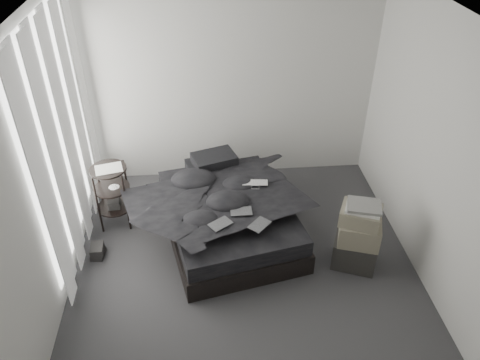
{
  "coord_description": "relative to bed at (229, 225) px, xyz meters",
  "views": [
    {
      "loc": [
        -0.36,
        -3.29,
        3.62
      ],
      "look_at": [
        0.0,
        0.8,
        0.75
      ],
      "focal_mm": 35.0,
      "sensor_mm": 36.0,
      "label": 1
    }
  ],
  "objects": [
    {
      "name": "floor",
      "position": [
        0.13,
        -0.81,
        -0.12
      ],
      "size": [
        3.6,
        4.2,
        0.01
      ],
      "primitive_type": "cube",
      "color": "#343437",
      "rests_on": "ground"
    },
    {
      "name": "ceiling",
      "position": [
        0.13,
        -0.81,
        2.48
      ],
      "size": [
        3.6,
        4.2,
        0.01
      ],
      "primitive_type": "cube",
      "color": "white",
      "rests_on": "ground"
    },
    {
      "name": "wall_back",
      "position": [
        0.13,
        1.29,
        1.18
      ],
      "size": [
        3.6,
        0.01,
        2.6
      ],
      "primitive_type": "cube",
      "color": "silver",
      "rests_on": "ground"
    },
    {
      "name": "wall_left",
      "position": [
        -1.67,
        -0.81,
        1.18
      ],
      "size": [
        0.01,
        4.2,
        2.6
      ],
      "primitive_type": "cube",
      "color": "silver",
      "rests_on": "ground"
    },
    {
      "name": "wall_right",
      "position": [
        1.93,
        -0.81,
        1.18
      ],
      "size": [
        0.01,
        4.2,
        2.6
      ],
      "primitive_type": "cube",
      "color": "silver",
      "rests_on": "ground"
    },
    {
      "name": "window_left",
      "position": [
        -1.65,
        0.09,
        1.23
      ],
      "size": [
        0.02,
        2.0,
        2.3
      ],
      "primitive_type": "cube",
      "color": "white",
      "rests_on": "wall_left"
    },
    {
      "name": "curtain_left",
      "position": [
        -1.6,
        0.09,
        1.16
      ],
      "size": [
        0.06,
        2.12,
        2.48
      ],
      "primitive_type": "cube",
      "color": "white",
      "rests_on": "wall_left"
    },
    {
      "name": "bed",
      "position": [
        0.0,
        0.0,
        0.0
      ],
      "size": [
        1.68,
        2.01,
        0.24
      ],
      "primitive_type": "cube",
      "rotation": [
        0.0,
        0.0,
        0.21
      ],
      "color": "black",
      "rests_on": "floor"
    },
    {
      "name": "mattress",
      "position": [
        0.0,
        0.0,
        0.22
      ],
      "size": [
        1.62,
        1.95,
        0.19
      ],
      "primitive_type": "cube",
      "rotation": [
        0.0,
        0.0,
        0.21
      ],
      "color": "black",
      "rests_on": "bed"
    },
    {
      "name": "duvet",
      "position": [
        0.01,
        -0.04,
        0.41
      ],
      "size": [
        1.6,
        1.75,
        0.21
      ],
      "primitive_type": "imported",
      "rotation": [
        0.0,
        0.0,
        0.21
      ],
      "color": "black",
      "rests_on": "mattress"
    },
    {
      "name": "pillow_lower",
      "position": [
        -0.19,
        0.66,
        0.37
      ],
      "size": [
        0.6,
        0.46,
        0.12
      ],
      "primitive_type": "cube",
      "rotation": [
        0.0,
        0.0,
        0.21
      ],
      "color": "black",
      "rests_on": "mattress"
    },
    {
      "name": "pillow_upper",
      "position": [
        -0.12,
        0.66,
        0.49
      ],
      "size": [
        0.58,
        0.48,
        0.11
      ],
      "primitive_type": "cube",
      "rotation": [
        0.0,
        0.0,
        0.32
      ],
      "color": "black",
      "rests_on": "pillow_lower"
    },
    {
      "name": "laptop",
      "position": [
        0.31,
        0.11,
        0.53
      ],
      "size": [
        0.3,
        0.21,
        0.02
      ],
      "primitive_type": "imported",
      "rotation": [
        0.0,
        0.0,
        -0.1
      ],
      "color": "silver",
      "rests_on": "duvet"
    },
    {
      "name": "comic_a",
      "position": [
        -0.11,
        -0.51,
        0.52
      ],
      "size": [
        0.27,
        0.25,
        0.01
      ],
      "primitive_type": "cube",
      "rotation": [
        0.0,
        0.0,
        0.59
      ],
      "color": "black",
      "rests_on": "duvet"
    },
    {
      "name": "comic_b",
      "position": [
        0.11,
        -0.33,
        0.52
      ],
      "size": [
        0.22,
        0.15,
        0.01
      ],
      "primitive_type": "cube",
      "rotation": [
        0.0,
        0.0,
        0.0
      ],
      "color": "black",
      "rests_on": "duvet"
    },
    {
      "name": "comic_c",
      "position": [
        0.28,
        -0.56,
        0.53
      ],
      "size": [
        0.26,
        0.26,
        0.01
      ],
      "primitive_type": "cube",
      "rotation": [
        0.0,
        0.0,
        0.82
      ],
      "color": "black",
      "rests_on": "duvet"
    },
    {
      "name": "side_stand",
      "position": [
        -1.31,
        0.32,
        0.26
      ],
      "size": [
        0.44,
        0.44,
        0.76
      ],
      "primitive_type": "cylinder",
      "rotation": [
        0.0,
        0.0,
        0.07
      ],
      "color": "black",
      "rests_on": "floor"
    },
    {
      "name": "papers",
      "position": [
        -1.3,
        0.31,
        0.64
      ],
      "size": [
        0.33,
        0.28,
        0.02
      ],
      "primitive_type": "cube",
      "rotation": [
        0.0,
        0.0,
        0.24
      ],
      "color": "white",
      "rests_on": "side_stand"
    },
    {
      "name": "floor_books",
      "position": [
        -1.45,
        -0.25,
        -0.05
      ],
      "size": [
        0.14,
        0.2,
        0.13
      ],
      "primitive_type": "cube",
      "rotation": [
        0.0,
        0.0,
        -0.05
      ],
      "color": "black",
      "rests_on": "floor"
    },
    {
      "name": "box_lower",
      "position": [
        1.3,
        -0.61,
        0.04
      ],
      "size": [
        0.54,
        0.48,
        0.32
      ],
      "primitive_type": "cube",
      "rotation": [
        0.0,
        0.0,
        -0.39
      ],
      "color": "black",
      "rests_on": "floor"
    },
    {
      "name": "box_mid",
      "position": [
        1.3,
        -0.62,
        0.33
      ],
      "size": [
        0.49,
        0.44,
        0.25
      ],
      "primitive_type": "cube",
      "rotation": [
        0.0,
        0.0,
        -0.32
      ],
      "color": "#6C6655",
      "rests_on": "box_lower"
    },
    {
      "name": "box_upper",
      "position": [
        1.29,
        -0.6,
        0.54
      ],
      "size": [
        0.49,
        0.45,
        0.17
      ],
      "primitive_type": "cube",
      "rotation": [
        0.0,
        0.0,
        -0.44
      ],
      "color": "#6C6655",
      "rests_on": "box_mid"
    },
    {
      "name": "art_book_white",
      "position": [
        1.3,
        -0.61,
        0.64
      ],
      "size": [
        0.41,
        0.37,
        0.03
      ],
      "primitive_type": "cube",
      "rotation": [
        0.0,
        0.0,
        -0.39
      ],
      "color": "silver",
      "rests_on": "box_upper"
    },
    {
      "name": "art_book_snake",
      "position": [
        1.3,
        -0.62,
        0.67
      ],
      "size": [
        0.38,
        0.34,
        0.03
      ],
      "primitive_type": "cube",
      "rotation": [
        0.0,
        0.0,
        -0.28
      ],
      "color": "silver",
      "rests_on": "art_book_white"
    }
  ]
}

